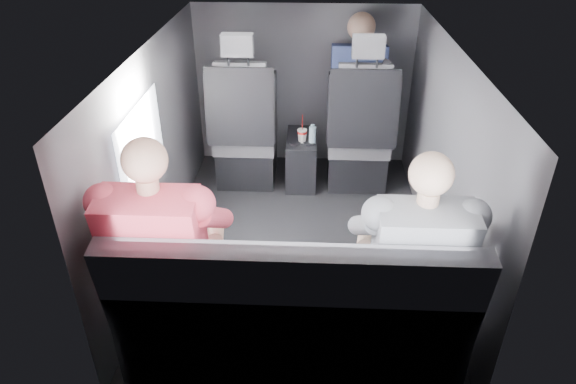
{
  "coord_description": "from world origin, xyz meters",
  "views": [
    {
      "loc": [
        0.07,
        -2.87,
        2.13
      ],
      "look_at": [
        -0.07,
        -0.05,
        0.44
      ],
      "focal_mm": 32.0,
      "sensor_mm": 36.0,
      "label": 1
    }
  ],
  "objects_px": {
    "front_seat_left": "(245,138)",
    "center_console": "(301,159)",
    "soda_cup": "(302,135)",
    "passenger_rear_left": "(167,251)",
    "passenger_front_right": "(357,86)",
    "laptop_black": "(416,236)",
    "rear_bench": "(292,322)",
    "passenger_rear_right": "(411,260)",
    "laptop_white": "(175,230)",
    "water_bottle": "(312,135)",
    "front_seat_right": "(358,140)"
  },
  "relations": [
    {
      "from": "water_bottle",
      "to": "passenger_front_right",
      "type": "height_order",
      "value": "passenger_front_right"
    },
    {
      "from": "passenger_rear_right",
      "to": "laptop_black",
      "type": "bearing_deg",
      "value": 74.96
    },
    {
      "from": "rear_bench",
      "to": "front_seat_right",
      "type": "bearing_deg",
      "value": 76.69
    },
    {
      "from": "center_console",
      "to": "laptop_white",
      "type": "xyz_separation_m",
      "value": [
        -0.61,
        -1.65,
        0.43
      ]
    },
    {
      "from": "soda_cup",
      "to": "laptop_white",
      "type": "distance_m",
      "value": 1.68
    },
    {
      "from": "laptop_white",
      "to": "passenger_rear_right",
      "type": "distance_m",
      "value": 1.18
    },
    {
      "from": "front_seat_left",
      "to": "laptop_white",
      "type": "xyz_separation_m",
      "value": [
        -0.16,
        -1.61,
        0.23
      ]
    },
    {
      "from": "laptop_white",
      "to": "passenger_rear_right",
      "type": "relative_size",
      "value": 0.3
    },
    {
      "from": "water_bottle",
      "to": "passenger_rear_left",
      "type": "height_order",
      "value": "passenger_rear_left"
    },
    {
      "from": "rear_bench",
      "to": "soda_cup",
      "type": "relative_size",
      "value": 6.97
    },
    {
      "from": "front_seat_left",
      "to": "center_console",
      "type": "bearing_deg",
      "value": 5.07
    },
    {
      "from": "rear_bench",
      "to": "passenger_rear_left",
      "type": "height_order",
      "value": "passenger_rear_left"
    },
    {
      "from": "front_seat_right",
      "to": "front_seat_left",
      "type": "bearing_deg",
      "value": 180.0
    },
    {
      "from": "soda_cup",
      "to": "laptop_black",
      "type": "relative_size",
      "value": 0.58
    },
    {
      "from": "front_seat_right",
      "to": "passenger_rear_right",
      "type": "xyz_separation_m",
      "value": [
        0.1,
        -1.81,
        0.24
      ]
    },
    {
      "from": "front_seat_right",
      "to": "center_console",
      "type": "xyz_separation_m",
      "value": [
        -0.45,
        0.04,
        -0.2
      ]
    },
    {
      "from": "passenger_rear_right",
      "to": "passenger_front_right",
      "type": "height_order",
      "value": "passenger_front_right"
    },
    {
      "from": "passenger_rear_left",
      "to": "laptop_white",
      "type": "bearing_deg",
      "value": 94.14
    },
    {
      "from": "passenger_rear_left",
      "to": "passenger_front_right",
      "type": "relative_size",
      "value": 1.42
    },
    {
      "from": "water_bottle",
      "to": "laptop_white",
      "type": "bearing_deg",
      "value": -114.3
    },
    {
      "from": "laptop_white",
      "to": "laptop_black",
      "type": "bearing_deg",
      "value": 0.27
    },
    {
      "from": "soda_cup",
      "to": "laptop_black",
      "type": "height_order",
      "value": "laptop_black"
    },
    {
      "from": "passenger_rear_left",
      "to": "rear_bench",
      "type": "bearing_deg",
      "value": -8.99
    },
    {
      "from": "front_seat_left",
      "to": "rear_bench",
      "type": "height_order",
      "value": "front_seat_left"
    },
    {
      "from": "front_seat_left",
      "to": "laptop_black",
      "type": "bearing_deg",
      "value": -56.56
    },
    {
      "from": "soda_cup",
      "to": "center_console",
      "type": "bearing_deg",
      "value": 93.08
    },
    {
      "from": "laptop_black",
      "to": "rear_bench",
      "type": "bearing_deg",
      "value": -153.52
    },
    {
      "from": "passenger_rear_left",
      "to": "laptop_black",
      "type": "bearing_deg",
      "value": 9.8
    },
    {
      "from": "front_seat_left",
      "to": "passenger_rear_left",
      "type": "height_order",
      "value": "passenger_rear_left"
    },
    {
      "from": "laptop_black",
      "to": "passenger_rear_right",
      "type": "xyz_separation_m",
      "value": [
        -0.06,
        -0.21,
        0.01
      ]
    },
    {
      "from": "laptop_black",
      "to": "water_bottle",
      "type": "bearing_deg",
      "value": 108.79
    },
    {
      "from": "water_bottle",
      "to": "laptop_black",
      "type": "relative_size",
      "value": 0.39
    },
    {
      "from": "rear_bench",
      "to": "passenger_front_right",
      "type": "xyz_separation_m",
      "value": [
        0.43,
        2.16,
        0.45
      ]
    },
    {
      "from": "soda_cup",
      "to": "passenger_front_right",
      "type": "bearing_deg",
      "value": 35.46
    },
    {
      "from": "rear_bench",
      "to": "soda_cup",
      "type": "height_order",
      "value": "rear_bench"
    },
    {
      "from": "front_seat_left",
      "to": "passenger_rear_left",
      "type": "bearing_deg",
      "value": -94.62
    },
    {
      "from": "passenger_rear_left",
      "to": "passenger_front_right",
      "type": "distance_m",
      "value": 2.31
    },
    {
      "from": "front_seat_right",
      "to": "laptop_white",
      "type": "height_order",
      "value": "front_seat_right"
    },
    {
      "from": "front_seat_left",
      "to": "center_console",
      "type": "distance_m",
      "value": 0.49
    },
    {
      "from": "center_console",
      "to": "laptop_white",
      "type": "bearing_deg",
      "value": -110.36
    },
    {
      "from": "soda_cup",
      "to": "water_bottle",
      "type": "relative_size",
      "value": 1.48
    },
    {
      "from": "passenger_rear_right",
      "to": "passenger_front_right",
      "type": "relative_size",
      "value": 1.38
    },
    {
      "from": "center_console",
      "to": "passenger_rear_right",
      "type": "bearing_deg",
      "value": -73.39
    },
    {
      "from": "front_seat_left",
      "to": "passenger_front_right",
      "type": "relative_size",
      "value": 1.4
    },
    {
      "from": "soda_cup",
      "to": "passenger_rear_left",
      "type": "bearing_deg",
      "value": -108.84
    },
    {
      "from": "laptop_white",
      "to": "passenger_rear_left",
      "type": "distance_m",
      "value": 0.2
    },
    {
      "from": "center_console",
      "to": "passenger_rear_left",
      "type": "bearing_deg",
      "value": -107.88
    },
    {
      "from": "laptop_white",
      "to": "passenger_rear_left",
      "type": "bearing_deg",
      "value": -85.86
    },
    {
      "from": "laptop_black",
      "to": "passenger_front_right",
      "type": "relative_size",
      "value": 0.44
    },
    {
      "from": "rear_bench",
      "to": "soda_cup",
      "type": "distance_m",
      "value": 1.86
    }
  ]
}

